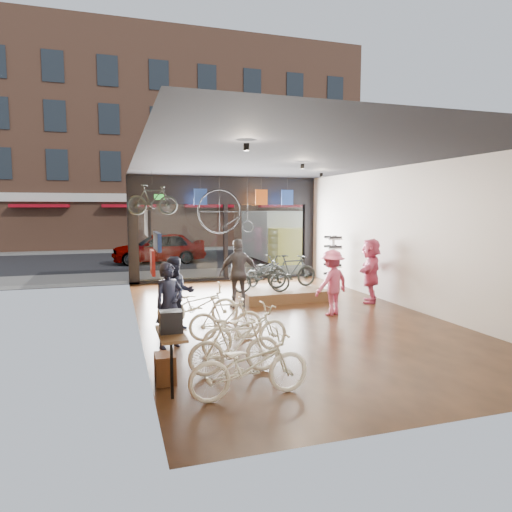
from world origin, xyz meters
name	(u,v)px	position (x,y,z in m)	size (l,w,h in m)	color
ground_plane	(282,316)	(0.00, 0.00, -0.02)	(7.00, 12.00, 0.04)	black
ceiling	(283,160)	(0.00, 0.00, 3.82)	(7.00, 12.00, 0.04)	black
wall_left	(135,243)	(-3.52, 0.00, 1.90)	(0.04, 12.00, 3.80)	brown
wall_right	(405,237)	(3.52, 0.00, 1.90)	(0.04, 12.00, 3.80)	beige
wall_back	(460,272)	(0.00, -6.02, 1.90)	(7.00, 0.04, 3.80)	beige
storefront	(225,229)	(0.00, 6.00, 1.90)	(7.00, 0.26, 3.80)	black
exit_sign	(159,197)	(-2.40, 5.88, 3.05)	(0.35, 0.06, 0.18)	#198C26
street_road	(188,256)	(0.00, 15.00, -0.01)	(30.00, 18.00, 0.02)	black
sidewalk_near	(219,274)	(0.00, 7.20, 0.06)	(30.00, 2.40, 0.12)	slate
sidewalk_far	(178,249)	(0.00, 19.00, 0.06)	(30.00, 2.00, 0.12)	slate
opposite_building	(171,144)	(0.00, 21.50, 7.00)	(26.00, 5.00, 14.00)	brown
street_car	(159,248)	(-1.88, 12.00, 0.75)	(1.78, 4.43, 1.51)	gray
box_truck	(279,236)	(3.98, 11.00, 1.25)	(2.12, 6.36, 2.50)	silver
floor_bike_0	(250,365)	(-2.20, -4.51, 0.46)	(0.61, 1.76, 0.93)	white
floor_bike_1	(235,346)	(-2.16, -3.57, 0.46)	(0.43, 1.52, 0.91)	white
floor_bike_2	(245,330)	(-1.73, -2.67, 0.45)	(0.60, 1.72, 0.90)	white
floor_bike_3	(226,318)	(-1.86, -1.69, 0.45)	(0.42, 1.50, 0.90)	white
floor_bike_4	(198,305)	(-2.18, -0.37, 0.48)	(0.64, 1.83, 0.96)	white
display_platform	(279,293)	(0.67, 2.02, 0.15)	(2.40, 1.80, 0.30)	#4E341F
display_bike_left	(261,277)	(-0.06, 1.55, 0.73)	(0.57, 1.65, 0.87)	black
display_bike_mid	(292,271)	(1.07, 2.05, 0.80)	(0.47, 1.65, 0.99)	black
display_bike_right	(264,271)	(0.44, 2.76, 0.75)	(0.59, 1.70, 0.89)	black
customer_0	(169,305)	(-3.00, -1.82, 0.82)	(0.60, 0.39, 1.64)	#161C33
customer_1	(176,293)	(-2.70, -0.57, 0.81)	(0.79, 0.61, 1.62)	#161C33
customer_2	(239,273)	(-0.79, 1.24, 0.92)	(1.08, 0.45, 1.85)	#3F3F44
customer_3	(332,282)	(1.19, -0.32, 0.82)	(1.06, 0.61, 1.63)	#CC4C72
customer_5	(371,270)	(2.95, 0.76, 0.91)	(1.68, 0.54, 1.81)	#CC4C72
sunglasses_rack	(333,262)	(2.95, 3.11, 0.88)	(0.52, 0.43, 1.76)	white
wall_merch	(156,298)	(-3.38, -3.50, 1.30)	(0.40, 2.40, 2.60)	navy
penny_farthing	(229,213)	(-0.23, 4.58, 2.50)	(1.87, 0.06, 1.50)	black
hung_bike	(152,200)	(-2.77, 4.20, 2.93)	(0.45, 1.58, 0.95)	black
jersey_left	(201,197)	(-1.07, 5.20, 3.05)	(0.45, 0.03, 0.55)	#1E3F99
jersey_mid	(261,197)	(1.14, 5.20, 3.05)	(0.45, 0.03, 0.55)	#CC5919
jersey_right	(287,197)	(2.14, 5.20, 3.05)	(0.45, 0.03, 0.55)	#1E3F99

